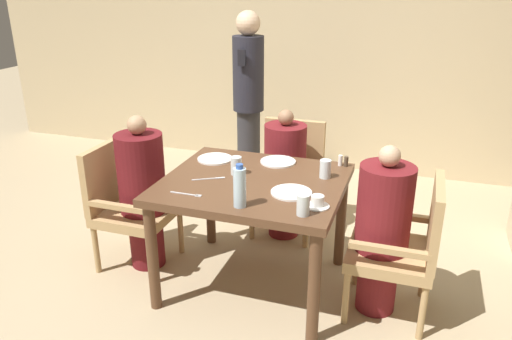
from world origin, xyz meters
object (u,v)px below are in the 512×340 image
object	(u,v)px
chair_left_side	(126,201)
diner_in_right_chair	(382,229)
diner_in_left_chair	(143,192)
plate_main_left	(291,192)
plate_dessert_center	(215,159)
diner_in_far_chair	(285,173)
water_bottle	(240,187)
glass_tall_far	(325,169)
teacup_with_saucer	(317,202)
chair_right_side	(405,244)
standing_host	(248,98)
chair_far_side	(289,173)
glass_tall_mid	(236,166)
glass_tall_near	(303,205)
plate_main_right	(278,162)

from	to	relation	value
chair_left_side	diner_in_right_chair	xyz separation A→B (m)	(1.75, 0.00, 0.08)
diner_in_left_chair	plate_main_left	world-z (taller)	diner_in_left_chair
chair_left_side	plate_dessert_center	xyz separation A→B (m)	(0.57, 0.27, 0.29)
plate_main_left	diner_in_left_chair	bearing A→B (deg)	173.68
chair_left_side	diner_in_far_chair	size ratio (longest dim) A/B	0.85
water_bottle	glass_tall_far	world-z (taller)	water_bottle
diner_in_right_chair	teacup_with_saucer	distance (m)	0.49
glass_tall_far	chair_left_side	bearing A→B (deg)	-172.20
plate_main_left	glass_tall_far	xyz separation A→B (m)	(0.14, 0.31, 0.05)
water_bottle	glass_tall_far	xyz separation A→B (m)	(0.36, 0.57, -0.06)
water_bottle	diner_in_right_chair	bearing A→B (deg)	26.75
teacup_with_saucer	chair_right_side	bearing A→B (deg)	27.16
standing_host	chair_right_side	bearing A→B (deg)	-45.36
chair_far_side	glass_tall_mid	xyz separation A→B (m)	(-0.14, -0.82, 0.34)
water_bottle	glass_tall_mid	distance (m)	0.48
chair_left_side	glass_tall_near	world-z (taller)	same
chair_far_side	glass_tall_far	world-z (taller)	same
diner_in_right_chair	plate_main_right	bearing A→B (deg)	154.74
diner_in_left_chair	plate_dessert_center	world-z (taller)	diner_in_left_chair
diner_in_far_chair	glass_tall_mid	xyz separation A→B (m)	(-0.14, -0.68, 0.29)
plate_main_left	plate_dessert_center	xyz separation A→B (m)	(-0.65, 0.39, 0.00)
diner_in_right_chair	glass_tall_far	distance (m)	0.51
chair_right_side	glass_tall_near	distance (m)	0.74
water_bottle	chair_right_side	bearing A→B (deg)	23.05
diner_in_left_chair	chair_right_side	xyz separation A→B (m)	(1.75, 0.00, -0.09)
standing_host	teacup_with_saucer	size ratio (longest dim) A/B	12.30
teacup_with_saucer	plate_main_right	bearing A→B (deg)	123.74
plate_main_right	glass_tall_near	bearing A→B (deg)	-64.20
teacup_with_saucer	glass_tall_mid	world-z (taller)	glass_tall_mid
chair_left_side	glass_tall_mid	size ratio (longest dim) A/B	7.46
diner_in_far_chair	glass_tall_far	size ratio (longest dim) A/B	8.77
standing_host	water_bottle	bearing A→B (deg)	-71.89
chair_far_side	plate_dessert_center	distance (m)	0.78
diner_in_left_chair	chair_right_side	bearing A→B (deg)	0.00
glass_tall_near	glass_tall_far	size ratio (longest dim) A/B	1.00
chair_left_side	water_bottle	world-z (taller)	water_bottle
standing_host	teacup_with_saucer	distance (m)	2.07
glass_tall_near	glass_tall_far	world-z (taller)	same
chair_right_side	teacup_with_saucer	world-z (taller)	chair_right_side
plate_dessert_center	teacup_with_saucer	xyz separation A→B (m)	(0.83, -0.52, 0.02)
plate_main_left	glass_tall_mid	size ratio (longest dim) A/B	2.06
diner_in_left_chair	standing_host	distance (m)	1.59
water_bottle	glass_tall_near	world-z (taller)	water_bottle
standing_host	diner_in_far_chair	bearing A→B (deg)	-54.13
chair_right_side	diner_in_right_chair	distance (m)	0.16
diner_in_far_chair	plate_dessert_center	xyz separation A→B (m)	(-0.37, -0.48, 0.24)
plate_main_left	teacup_with_saucer	distance (m)	0.22
diner_in_right_chair	teacup_with_saucer	size ratio (longest dim) A/B	7.89
diner_in_right_chair	plate_dessert_center	xyz separation A→B (m)	(-1.18, 0.27, 0.21)
standing_host	glass_tall_mid	bearing A→B (deg)	-73.46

